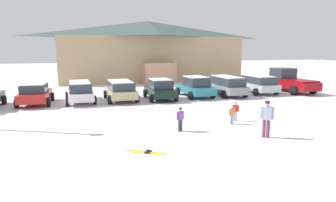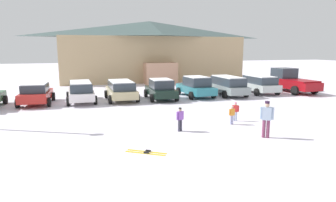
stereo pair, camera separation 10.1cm
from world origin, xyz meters
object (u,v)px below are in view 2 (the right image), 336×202
Objects in this scene: parked_red_sedan at (36,93)px; parked_teal_hatchback at (196,86)px; parked_black_sedan at (161,89)px; pair_of_skis at (146,152)px; parked_beige_suv at (121,90)px; parked_silver_wagon at (260,84)px; skier_child_in_red_jacket at (235,110)px; skier_child_in_orange_jacket at (232,114)px; parked_white_suv at (81,91)px; skier_child_in_purple_jacket at (180,118)px; pickup_truck at (290,81)px; skier_adult_in_blue_parka at (267,117)px; parked_grey_wagon at (227,85)px; ski_lodge at (150,50)px.

parked_teal_hatchback is (12.34, -0.30, 0.07)m from parked_red_sedan.
parked_black_sedan is 2.85× the size of pair_of_skis.
parked_beige_suv is 12.36m from parked_silver_wagon.
parked_teal_hatchback is at bearing 179.53° from parked_silver_wagon.
skier_child_in_red_jacket is 1.06× the size of skier_child_in_orange_jacket.
parked_white_suv is 10.76m from skier_child_in_purple_jacket.
pickup_truck is 4.76× the size of skier_child_in_purple_jacket.
skier_child_in_purple_jacket is at bearing 146.65° from skier_adult_in_blue_parka.
parked_grey_wagon reaches higher than parked_silver_wagon.
parked_black_sedan reaches higher than skier_child_in_purple_jacket.
skier_adult_in_blue_parka reaches higher than parked_grey_wagon.
skier_adult_in_blue_parka reaches higher than parked_beige_suv.
parked_black_sedan is at bearing 97.72° from skier_adult_in_blue_parka.
skier_child_in_purple_jacket is at bearing -82.31° from parked_beige_suv.
skier_child_in_orange_jacket is at bearing -117.48° from parked_grey_wagon.
parked_white_suv is 3.00× the size of pair_of_skis.
parked_black_sedan is at bearing 98.39° from skier_child_in_orange_jacket.
pickup_truck is at bearing 39.22° from skier_child_in_orange_jacket.
parked_red_sedan is (-12.26, -14.86, -2.96)m from ski_lodge.
parked_black_sedan is 3.17m from parked_teal_hatchback.
parked_beige_suv is 15.71m from pickup_truck.
parked_grey_wagon is (5.98, 0.13, 0.07)m from parked_black_sedan.
parked_red_sedan reaches higher than skier_child_in_orange_jacket.
parked_teal_hatchback reaches higher than skier_child_in_red_jacket.
parked_red_sedan is 0.97× the size of parked_black_sedan.
parked_red_sedan is 16.17m from skier_adult_in_blue_parka.
parked_silver_wagon reaches higher than skier_child_in_red_jacket.
parked_grey_wagon is 1.16× the size of parked_silver_wagon.
skier_child_in_orange_jacket is (-11.33, -9.25, -0.43)m from pickup_truck.
parked_red_sedan is at bearing 137.85° from skier_child_in_orange_jacket.
parked_white_suv is 1.08× the size of parked_silver_wagon.
pickup_truck is at bearing -0.21° from parked_beige_suv.
parked_beige_suv is at bearing 179.79° from pickup_truck.
pickup_truck reaches higher than parked_black_sedan.
parked_red_sedan is at bearing 178.92° from parked_silver_wagon.
parked_black_sedan reaches higher than skier_child_in_red_jacket.
parked_grey_wagon is 3.30m from parked_silver_wagon.
parked_white_suv is 0.93× the size of parked_grey_wagon.
skier_child_in_orange_jacket is (-7.98, -9.15, -0.31)m from parked_silver_wagon.
parked_grey_wagon is 4.85× the size of skier_child_in_orange_jacket.
parked_red_sedan is 6.11m from parked_beige_suv.
parked_silver_wagon is at bearing 2.69° from parked_grey_wagon.
skier_child_in_purple_jacket is (-4.84, -24.78, -3.09)m from ski_lodge.
parked_silver_wagon is 2.48× the size of skier_adult_in_blue_parka.
parked_grey_wagon is at bearing -2.07° from parked_white_suv.
parked_beige_suv is at bearing 97.69° from skier_child_in_purple_jacket.
skier_child_in_purple_jacket is 3.10m from skier_child_in_orange_jacket.
skier_adult_in_blue_parka reaches higher than skier_child_in_red_jacket.
parked_teal_hatchback is 6.13m from parked_silver_wagon.
ski_lodge is 16.07m from parked_black_sedan.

